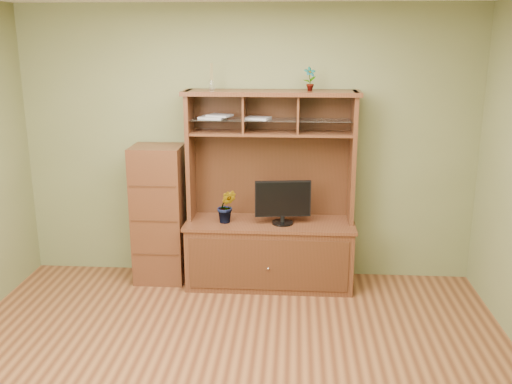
{
  "coord_description": "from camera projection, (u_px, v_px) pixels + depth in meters",
  "views": [
    {
      "loc": [
        0.47,
        -3.56,
        2.38
      ],
      "look_at": [
        0.14,
        1.2,
        1.08
      ],
      "focal_mm": 40.0,
      "sensor_mm": 36.0,
      "label": 1
    }
  ],
  "objects": [
    {
      "name": "room",
      "position": [
        222.0,
        200.0,
        3.73
      ],
      "size": [
        4.54,
        4.04,
        2.74
      ],
      "color": "#522A17",
      "rests_on": "ground"
    },
    {
      "name": "media_hutch",
      "position": [
        270.0,
        233.0,
        5.59
      ],
      "size": [
        1.66,
        0.61,
        1.9
      ],
      "color": "#402012",
      "rests_on": "room"
    },
    {
      "name": "magazines",
      "position": [
        229.0,
        117.0,
        5.4
      ],
      "size": [
        0.7,
        0.23,
        0.04
      ],
      "color": "#AAA9AE",
      "rests_on": "media_hutch"
    },
    {
      "name": "orchid_plant",
      "position": [
        227.0,
        206.0,
        5.46
      ],
      "size": [
        0.18,
        0.15,
        0.33
      ],
      "primitive_type": "imported",
      "rotation": [
        0.0,
        0.0,
        0.02
      ],
      "color": "#33581E",
      "rests_on": "media_hutch"
    },
    {
      "name": "monitor",
      "position": [
        283.0,
        201.0,
        5.41
      ],
      "size": [
        0.53,
        0.2,
        0.42
      ],
      "rotation": [
        0.0,
        0.0,
        0.13
      ],
      "color": "black",
      "rests_on": "media_hutch"
    },
    {
      "name": "side_cabinet",
      "position": [
        160.0,
        214.0,
        5.65
      ],
      "size": [
        0.49,
        0.45,
        1.37
      ],
      "color": "#402012",
      "rests_on": "room"
    },
    {
      "name": "reed_diffuser",
      "position": [
        212.0,
        80.0,
        5.32
      ],
      "size": [
        0.05,
        0.05,
        0.25
      ],
      "color": "silver",
      "rests_on": "media_hutch"
    },
    {
      "name": "top_plant",
      "position": [
        310.0,
        79.0,
        5.25
      ],
      "size": [
        0.13,
        0.11,
        0.22
      ],
      "primitive_type": "imported",
      "rotation": [
        0.0,
        0.0,
        0.32
      ],
      "color": "#326924",
      "rests_on": "media_hutch"
    }
  ]
}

